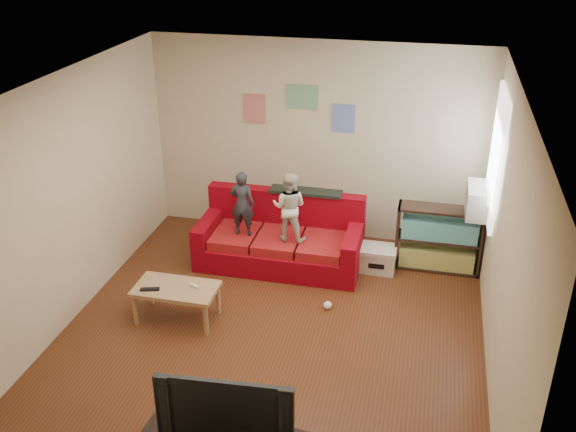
% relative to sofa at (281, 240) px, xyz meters
% --- Properties ---
extents(room_shell, '(4.52, 5.02, 2.72)m').
position_rel_sofa_xyz_m(room_shell, '(0.27, -1.57, 1.04)').
color(room_shell, '#5C2D17').
rests_on(room_shell, ground).
extents(sofa, '(2.07, 0.95, 0.91)m').
position_rel_sofa_xyz_m(sofa, '(0.00, 0.00, 0.00)').
color(sofa, maroon).
rests_on(sofa, ground).
extents(child_a, '(0.31, 0.21, 0.85)m').
position_rel_sofa_xyz_m(child_a, '(-0.45, -0.17, 0.55)').
color(child_a, '#272A30').
rests_on(child_a, sofa).
extents(child_b, '(0.44, 0.35, 0.89)m').
position_rel_sofa_xyz_m(child_b, '(0.15, -0.17, 0.57)').
color(child_b, beige).
rests_on(child_b, sofa).
extents(coffee_table, '(0.91, 0.50, 0.41)m').
position_rel_sofa_xyz_m(coffee_table, '(-0.83, -1.52, 0.05)').
color(coffee_table, tan).
rests_on(coffee_table, ground).
extents(remote, '(0.22, 0.11, 0.02)m').
position_rel_sofa_xyz_m(remote, '(-1.08, -1.64, 0.12)').
color(remote, black).
rests_on(remote, coffee_table).
extents(game_controller, '(0.14, 0.09, 0.03)m').
position_rel_sofa_xyz_m(game_controller, '(-0.63, -1.47, 0.12)').
color(game_controller, silver).
rests_on(game_controller, coffee_table).
extents(bookshelf, '(1.06, 0.32, 0.84)m').
position_rel_sofa_xyz_m(bookshelf, '(1.97, 0.29, 0.07)').
color(bookshelf, black).
rests_on(bookshelf, ground).
extents(window, '(0.04, 1.08, 1.48)m').
position_rel_sofa_xyz_m(window, '(2.49, 0.08, 1.33)').
color(window, white).
rests_on(window, room_shell).
extents(ac_unit, '(0.28, 0.55, 0.35)m').
position_rel_sofa_xyz_m(ac_unit, '(2.37, 0.08, 0.77)').
color(ac_unit, '#B7B2A3').
rests_on(ac_unit, window).
extents(artwork_left, '(0.30, 0.01, 0.40)m').
position_rel_sofa_xyz_m(artwork_left, '(-0.58, 0.92, 1.44)').
color(artwork_left, '#D87266').
rests_on(artwork_left, room_shell).
extents(artwork_center, '(0.42, 0.01, 0.32)m').
position_rel_sofa_xyz_m(artwork_center, '(0.07, 0.92, 1.64)').
color(artwork_center, '#72B27F').
rests_on(artwork_center, room_shell).
extents(artwork_right, '(0.30, 0.01, 0.38)m').
position_rel_sofa_xyz_m(artwork_right, '(0.62, 0.92, 1.39)').
color(artwork_right, '#727FCC').
rests_on(artwork_right, room_shell).
extents(file_box, '(0.46, 0.35, 0.32)m').
position_rel_sofa_xyz_m(file_box, '(1.25, 0.07, -0.14)').
color(file_box, silver).
rests_on(file_box, ground).
extents(television, '(1.06, 0.21, 0.61)m').
position_rel_sofa_xyz_m(television, '(0.45, -3.54, 0.50)').
color(television, black).
rests_on(television, tv_stand).
extents(tissue, '(0.12, 0.12, 0.10)m').
position_rel_sofa_xyz_m(tissue, '(0.78, -0.95, -0.26)').
color(tissue, white).
rests_on(tissue, ground).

